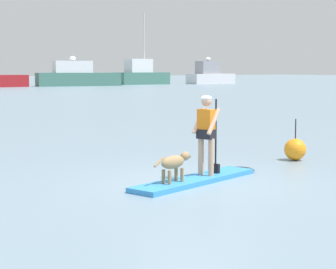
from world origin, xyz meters
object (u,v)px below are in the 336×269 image
at_px(paddleboard, 202,178).
at_px(moored_boat_far_starboard, 141,75).
at_px(moored_boat_starboard, 77,76).
at_px(moored_boat_far_port, 210,75).
at_px(person_paddler, 207,130).
at_px(dog, 174,163).
at_px(marker_buoy, 295,149).

distance_m(paddleboard, moored_boat_far_starboard, 83.92).
relative_size(moored_boat_starboard, moored_boat_far_port, 1.38).
xyz_separation_m(paddleboard, moored_boat_starboard, (30.15, 69.18, 1.31)).
relative_size(paddleboard, moored_boat_far_starboard, 0.34).
relative_size(person_paddler, dog, 1.54).
distance_m(moored_boat_far_starboard, marker_buoy, 81.24).
xyz_separation_m(paddleboard, dog, (-0.87, -0.26, 0.44)).
xyz_separation_m(paddleboard, moored_boat_far_starboard, (42.64, 72.27, 1.46)).
height_order(moored_boat_far_starboard, marker_buoy, moored_boat_far_starboard).
distance_m(person_paddler, dog, 1.21).
bearing_deg(moored_boat_far_port, paddleboard, -127.96).
bearing_deg(paddleboard, moored_boat_starboard, 66.45).
relative_size(moored_boat_starboard, marker_buoy, 11.46).
xyz_separation_m(moored_boat_starboard, moored_boat_far_port, (24.27, 0.59, 0.03)).
height_order(dog, moored_boat_far_port, moored_boat_far_port).
xyz_separation_m(person_paddler, moored_boat_far_starboard, (42.49, 72.23, 0.45)).
distance_m(dog, moored_boat_far_starboard, 84.58).
height_order(person_paddler, moored_boat_far_starboard, moored_boat_far_starboard).
relative_size(paddleboard, moored_boat_starboard, 0.31).
distance_m(moored_boat_far_starboard, moored_boat_far_port, 12.04).
xyz_separation_m(moored_boat_far_starboard, moored_boat_far_port, (11.78, -2.51, -0.12)).
distance_m(moored_boat_far_port, marker_buoy, 85.46).
bearing_deg(moored_boat_far_starboard, moored_boat_far_port, -12.02).
xyz_separation_m(moored_boat_starboard, marker_buoy, (-26.43, -68.20, -1.08)).
distance_m(moored_boat_starboard, marker_buoy, 73.15).
relative_size(paddleboard, person_paddler, 2.23).
relative_size(dog, marker_buoy, 1.03).
bearing_deg(moored_boat_far_port, person_paddler, -127.90).
relative_size(moored_boat_far_starboard, marker_buoy, 10.51).
height_order(moored_boat_starboard, moored_boat_far_starboard, moored_boat_far_starboard).
xyz_separation_m(moored_boat_far_starboard, marker_buoy, (-38.93, -71.29, -1.23)).
bearing_deg(moored_boat_far_starboard, moored_boat_starboard, -166.09).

